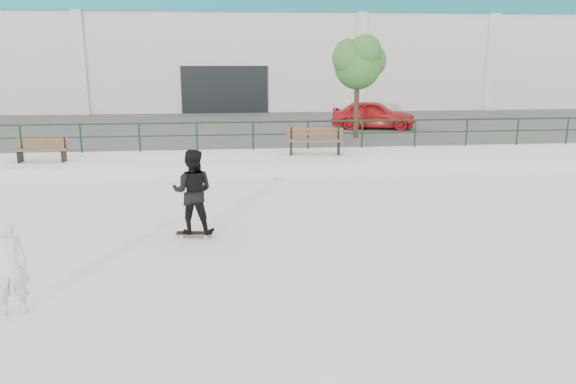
{
  "coord_description": "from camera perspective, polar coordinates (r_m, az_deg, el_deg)",
  "views": [
    {
      "loc": [
        0.08,
        -9.26,
        3.87
      ],
      "look_at": [
        1.31,
        2.0,
        1.07
      ],
      "focal_mm": 35.0,
      "sensor_mm": 36.0,
      "label": 1
    }
  ],
  "objects": [
    {
      "name": "parking_strip",
      "position": [
        27.5,
        -6.36,
        6.22
      ],
      "size": [
        60.0,
        14.0,
        0.5
      ],
      "primitive_type": "cube",
      "color": "#343434",
      "rests_on": "ground"
    },
    {
      "name": "commercial_building",
      "position": [
        41.26,
        -6.53,
        14.76
      ],
      "size": [
        44.2,
        16.33,
        8.0
      ],
      "color": "beige",
      "rests_on": "ground"
    },
    {
      "name": "standing_skater",
      "position": [
        12.14,
        -9.66,
        0.04
      ],
      "size": [
        0.98,
        0.82,
        1.83
      ],
      "primitive_type": "imported",
      "rotation": [
        0.0,
        0.0,
        2.99
      ],
      "color": "black",
      "rests_on": "skateboard"
    },
    {
      "name": "seated_skater",
      "position": [
        9.48,
        -26.52,
        -6.75
      ],
      "size": [
        0.64,
        0.52,
        1.54
      ],
      "primitive_type": "imported",
      "rotation": [
        0.0,
        0.0,
        3.44
      ],
      "color": "silver",
      "rests_on": "ground"
    },
    {
      "name": "tree",
      "position": [
        23.19,
        7.17,
        13.08
      ],
      "size": [
        2.32,
        2.06,
        4.13
      ],
      "color": "#3F2C1F",
      "rests_on": "parking_strip"
    },
    {
      "name": "red_car",
      "position": [
        26.4,
        8.64,
        7.8
      ],
      "size": [
        4.09,
        2.45,
        1.3
      ],
      "primitive_type": "imported",
      "rotation": [
        0.0,
        0.0,
        1.32
      ],
      "color": "red",
      "rests_on": "parking_strip"
    },
    {
      "name": "ground",
      "position": [
        10.04,
        -6.28,
        -8.9
      ],
      "size": [
        120.0,
        120.0,
        0.0
      ],
      "primitive_type": "plane",
      "color": "#BDB6AD",
      "rests_on": "ground"
    },
    {
      "name": "skateboard",
      "position": [
        12.4,
        -9.48,
        -4.17
      ],
      "size": [
        0.8,
        0.29,
        0.09
      ],
      "rotation": [
        0.0,
        0.0,
        -0.12
      ],
      "color": "black",
      "rests_on": "ground"
    },
    {
      "name": "bench_left",
      "position": [
        19.66,
        -23.7,
        3.92
      ],
      "size": [
        1.63,
        0.5,
        0.75
      ],
      "rotation": [
        0.0,
        0.0,
        -0.01
      ],
      "color": "brown",
      "rests_on": "ledge"
    },
    {
      "name": "bench_right",
      "position": [
        19.44,
        2.74,
        5.2
      ],
      "size": [
        2.02,
        0.83,
        0.9
      ],
      "rotation": [
        0.0,
        0.0,
        -0.14
      ],
      "color": "brown",
      "rests_on": "ledge"
    },
    {
      "name": "ledge",
      "position": [
        19.11,
        -6.35,
        2.86
      ],
      "size": [
        30.0,
        3.0,
        0.5
      ],
      "primitive_type": "cube",
      "color": "white",
      "rests_on": "ground"
    },
    {
      "name": "railing",
      "position": [
        20.23,
        -6.42,
        6.32
      ],
      "size": [
        28.0,
        0.06,
        1.03
      ],
      "color": "#133418",
      "rests_on": "ledge"
    }
  ]
}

